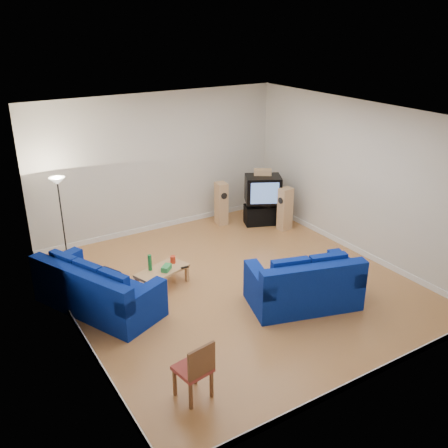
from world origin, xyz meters
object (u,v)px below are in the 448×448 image
sofa_three_seat (96,292)px  sofa_loveseat (304,287)px  tv_stand (261,215)px  television (263,189)px  coffee_table (162,272)px

sofa_three_seat → sofa_loveseat: 3.61m
sofa_loveseat → tv_stand: 3.77m
sofa_three_seat → television: (4.68, 1.63, 0.57)m
sofa_loveseat → coffee_table: (-1.84, 1.89, -0.04)m
sofa_three_seat → tv_stand: bearing=85.4°
coffee_table → television: bearing=24.1°
coffee_table → television: television is taller
coffee_table → television: size_ratio=1.09×
sofa_three_seat → sofa_loveseat: bearing=36.3°
tv_stand → television: bearing=-53.1°
sofa_three_seat → coffee_table: 1.31m
sofa_loveseat → tv_stand: bearing=82.4°
coffee_table → sofa_three_seat: bearing=-175.0°
tv_stand → television: (0.01, -0.05, 0.67)m
sofa_three_seat → sofa_loveseat: size_ratio=1.20×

